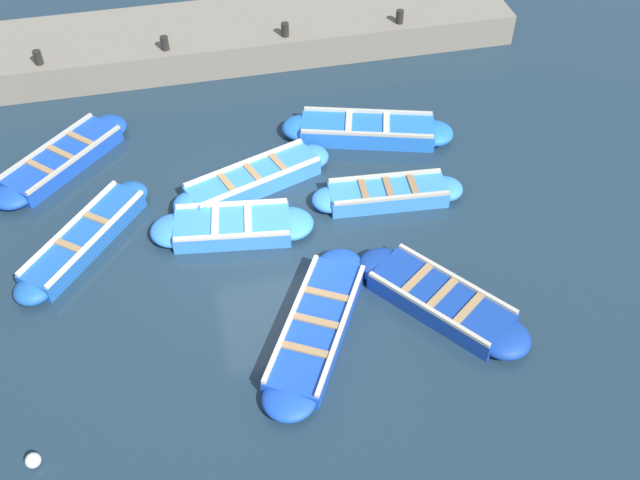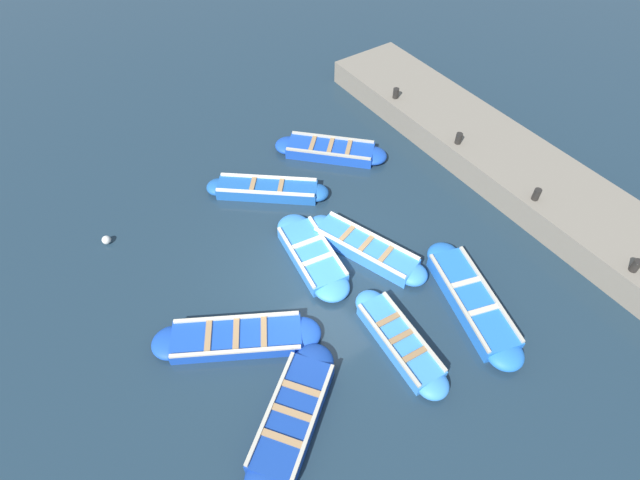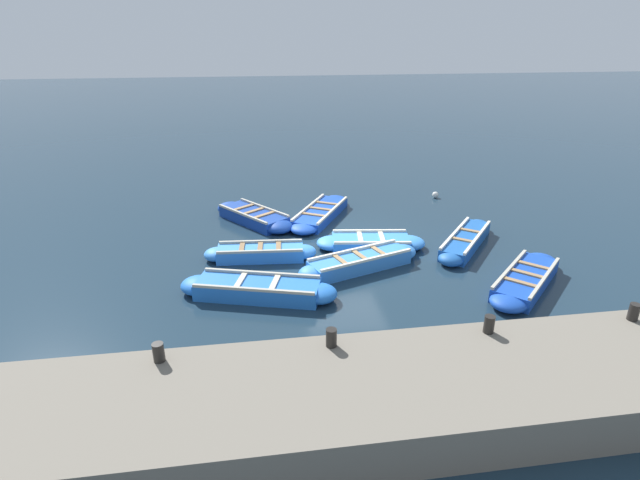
{
  "view_description": "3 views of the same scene",
  "coord_description": "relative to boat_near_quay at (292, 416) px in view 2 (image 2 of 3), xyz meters",
  "views": [
    {
      "loc": [
        10.49,
        -1.35,
        10.65
      ],
      "look_at": [
        0.4,
        0.9,
        0.27
      ],
      "focal_mm": 42.0,
      "sensor_mm": 36.0,
      "label": 1
    },
    {
      "loc": [
        4.15,
        6.47,
        10.53
      ],
      "look_at": [
        -0.87,
        -0.96,
        0.3
      ],
      "focal_mm": 28.0,
      "sensor_mm": 36.0,
      "label": 2
    },
    {
      "loc": [
        -13.92,
        2.83,
        6.15
      ],
      "look_at": [
        -0.15,
        0.79,
        0.24
      ],
      "focal_mm": 28.0,
      "sensor_mm": 36.0,
      "label": 3
    }
  ],
  "objects": [
    {
      "name": "bollard_mid_north",
      "position": [
        -8.76,
        -4.25,
        0.81
      ],
      "size": [
        0.2,
        0.2,
        0.35
      ],
      "primitive_type": "cylinder",
      "color": "black",
      "rests_on": "quay_wall"
    },
    {
      "name": "bollard_mid_south",
      "position": [
        -8.76,
        -1.22,
        0.81
      ],
      "size": [
        0.2,
        0.2,
        0.35
      ],
      "primitive_type": "cylinder",
      "color": "black",
      "rests_on": "quay_wall"
    },
    {
      "name": "boat_drifting",
      "position": [
        -3.06,
        -6.35,
        -0.01
      ],
      "size": [
        3.35,
        2.89,
        0.42
      ],
      "color": "#1E59AD",
      "rests_on": "ground"
    },
    {
      "name": "boat_near_quay",
      "position": [
        0.0,
        0.0,
        0.0
      ],
      "size": [
        3.43,
        2.91,
        0.45
      ],
      "color": "navy",
      "rests_on": "ground"
    },
    {
      "name": "buoy_orange_near",
      "position": [
        1.64,
        -7.15,
        -0.07
      ],
      "size": [
        0.25,
        0.25,
        0.25
      ],
      "primitive_type": "sphere",
      "color": "silver",
      "rests_on": "ground"
    },
    {
      "name": "boat_alongside",
      "position": [
        -3.04,
        -0.12,
        -0.01
      ],
      "size": [
        0.99,
        3.28,
        0.42
      ],
      "color": "#3884E0",
      "rests_on": "ground"
    },
    {
      "name": "ground_plane",
      "position": [
        -2.33,
        -2.73,
        -0.19
      ],
      "size": [
        120.0,
        120.0,
        0.0
      ],
      "primitive_type": "plane",
      "color": "#1C303F"
    },
    {
      "name": "boat_inner_gap",
      "position": [
        0.08,
        -2.34,
        -0.03
      ],
      "size": [
        3.93,
        2.76,
        0.38
      ],
      "color": "#1947B7",
      "rests_on": "ground"
    },
    {
      "name": "bollard_south",
      "position": [
        -8.76,
        1.81,
        0.81
      ],
      "size": [
        0.2,
        0.2,
        0.35
      ],
      "primitive_type": "cylinder",
      "color": "black",
      "rests_on": "quay_wall"
    },
    {
      "name": "quay_wall",
      "position": [
        -9.77,
        -2.73,
        0.22
      ],
      "size": [
        2.73,
        15.36,
        0.83
      ],
      "color": "slate",
      "rests_on": "ground"
    },
    {
      "name": "boat_bow_out",
      "position": [
        -5.73,
        -6.83,
        -0.01
      ],
      "size": [
        3.25,
        3.24,
        0.42
      ],
      "color": "#1947B7",
      "rests_on": "ground"
    },
    {
      "name": "boat_stern_in",
      "position": [
        -2.77,
        -3.45,
        -0.02
      ],
      "size": [
        1.37,
        3.38,
        0.41
      ],
      "color": "#3884E0",
      "rests_on": "ground"
    },
    {
      "name": "bollard_north",
      "position": [
        -8.76,
        -7.28,
        0.81
      ],
      "size": [
        0.2,
        0.2,
        0.35
      ],
      "primitive_type": "cylinder",
      "color": "black",
      "rests_on": "quay_wall"
    },
    {
      "name": "boat_centre",
      "position": [
        -4.09,
        -2.82,
        0.01
      ],
      "size": [
        1.97,
        3.74,
        0.46
      ],
      "color": "#3884E0",
      "rests_on": "ground"
    },
    {
      "name": "boat_outer_right",
      "position": [
        -5.25,
        0.03,
        0.01
      ],
      "size": [
        1.96,
        4.05,
        0.47
      ],
      "color": "blue",
      "rests_on": "ground"
    }
  ]
}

